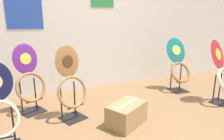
% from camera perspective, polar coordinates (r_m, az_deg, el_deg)
% --- Properties ---
extents(wall_back, '(8.00, 0.07, 2.60)m').
position_cam_1_polar(wall_back, '(3.53, -7.60, 15.57)').
color(wall_back, silver).
rests_on(wall_back, ground_plane).
extents(toilet_seat_display_purple_note, '(0.43, 0.37, 0.91)m').
position_cam_1_polar(toilet_seat_display_purple_note, '(2.81, -22.52, -2.83)').
color(toilet_seat_display_purple_note, black).
rests_on(toilet_seat_display_purple_note, ground_plane).
extents(toilet_seat_display_teal_sax, '(0.40, 0.41, 0.91)m').
position_cam_1_polar(toilet_seat_display_teal_sax, '(3.61, 18.42, 1.41)').
color(toilet_seat_display_teal_sax, black).
rests_on(toilet_seat_display_teal_sax, ground_plane).
extents(toilet_seat_display_crimson_swirl, '(0.48, 0.47, 0.93)m').
position_cam_1_polar(toilet_seat_display_crimson_swirl, '(3.32, 29.23, -1.42)').
color(toilet_seat_display_crimson_swirl, black).
rests_on(toilet_seat_display_crimson_swirl, ground_plane).
extents(toilet_seat_display_woodgrain, '(0.43, 0.36, 0.92)m').
position_cam_1_polar(toilet_seat_display_woodgrain, '(2.47, -11.74, -3.94)').
color(toilet_seat_display_woodgrain, black).
rests_on(toilet_seat_display_woodgrain, ground_plane).
extents(storage_box, '(0.56, 0.49, 0.26)m').
position_cam_1_polar(storage_box, '(2.40, 4.24, -12.44)').
color(storage_box, '#A37F51').
rests_on(storage_box, ground_plane).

